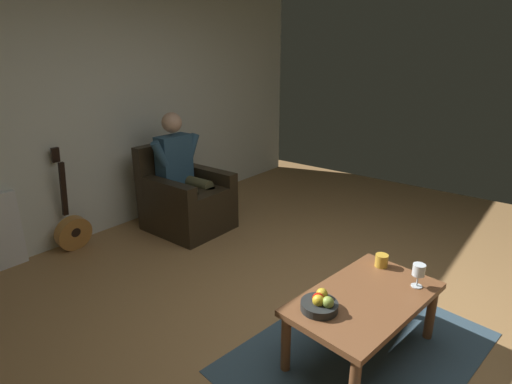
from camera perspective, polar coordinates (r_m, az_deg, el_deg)
The scene contains 10 objects.
ground_plane at distance 3.10m, azimuth 12.97°, elevation -18.34°, with size 7.17×7.17×0.00m, color #9E7445.
wall_back at distance 4.52m, azimuth -21.43°, elevation 11.46°, with size 6.37×0.06×2.71m, color silver.
rug at distance 2.93m, azimuth 14.36°, elevation -20.87°, with size 1.72×1.18×0.01m, color #364C5A.
armchair at distance 4.51m, azimuth -9.89°, elevation -1.16°, with size 0.73×0.82×0.92m.
person_seated at distance 4.42m, azimuth -10.45°, elevation 3.30°, with size 0.65×0.57×1.26m.
coffee_table at distance 2.71m, azimuth 15.00°, elevation -14.98°, with size 1.09×0.71×0.43m.
guitar at distance 4.38m, azimuth -24.36°, elevation -4.71°, with size 0.34×0.21×1.02m.
wine_glass_near at distance 2.83m, azimuth 21.87°, elevation -10.30°, with size 0.08×0.08×0.16m.
fruit_bowl at distance 2.48m, azimuth 8.99°, elevation -15.20°, with size 0.22×0.22×0.11m.
candle_jar at distance 3.02m, azimuth 17.22°, elevation -9.17°, with size 0.09×0.09×0.09m, color gold.
Camera 1 is at (2.28, 0.97, 1.86)m, focal length 28.49 mm.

